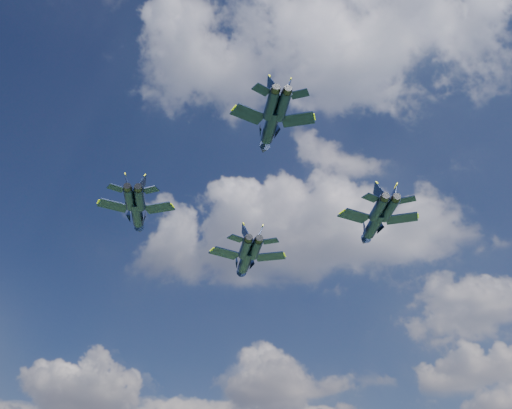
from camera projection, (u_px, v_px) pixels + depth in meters
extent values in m
cylinder|color=black|center=(246.00, 260.00, 101.34)|extent=(5.78, 9.89, 1.98)
cone|color=black|center=(241.00, 275.00, 106.75)|extent=(2.86, 3.38, 1.87)
ellipsoid|color=brown|center=(243.00, 266.00, 104.73)|extent=(2.25, 3.32, 0.90)
cube|color=black|center=(225.00, 253.00, 98.90)|extent=(5.60, 5.63, 0.20)
cube|color=black|center=(270.00, 257.00, 100.05)|extent=(5.15, 3.00, 0.20)
cube|color=black|center=(236.00, 238.00, 94.12)|extent=(2.94, 3.10, 0.15)
cube|color=black|center=(270.00, 241.00, 94.95)|extent=(2.77, 1.85, 0.15)
cube|color=black|center=(245.00, 233.00, 95.90)|extent=(2.03, 2.71, 3.32)
cube|color=black|center=(259.00, 234.00, 96.25)|extent=(1.79, 3.25, 3.32)
cylinder|color=black|center=(137.00, 213.00, 83.16)|extent=(4.24, 8.16, 1.62)
cone|color=black|center=(140.00, 230.00, 87.61)|extent=(2.22, 2.72, 1.53)
ellipsoid|color=brown|center=(139.00, 220.00, 85.95)|extent=(1.69, 2.72, 0.74)
cube|color=black|center=(113.00, 205.00, 81.35)|extent=(4.64, 4.49, 0.16)
cube|color=black|center=(159.00, 208.00, 81.91)|extent=(4.23, 2.51, 0.16)
cube|color=black|center=(116.00, 188.00, 77.36)|extent=(2.45, 2.50, 0.13)
cube|color=black|center=(151.00, 190.00, 77.76)|extent=(2.33, 1.65, 0.13)
cube|color=black|center=(127.00, 184.00, 78.73)|extent=(1.51, 2.31, 2.71)
cube|color=black|center=(142.00, 184.00, 78.91)|extent=(1.41, 2.68, 2.71)
cylinder|color=black|center=(375.00, 224.00, 88.51)|extent=(4.85, 9.27, 1.84)
cone|color=black|center=(364.00, 241.00, 93.56)|extent=(2.53, 3.09, 1.74)
ellipsoid|color=brown|center=(368.00, 231.00, 91.67)|extent=(1.93, 3.09, 0.84)
cube|color=black|center=(355.00, 216.00, 86.43)|extent=(5.27, 5.11, 0.18)
cube|color=black|center=(402.00, 218.00, 87.09)|extent=(4.79, 2.83, 0.18)
cube|color=black|center=(371.00, 198.00, 81.91)|extent=(2.78, 2.84, 0.14)
cube|color=black|center=(407.00, 200.00, 82.38)|extent=(2.64, 1.86, 0.14)
cube|color=black|center=(379.00, 193.00, 83.48)|extent=(1.72, 2.61, 3.07)
cube|color=black|center=(394.00, 194.00, 83.68)|extent=(1.61, 3.04, 3.07)
cylinder|color=black|center=(271.00, 126.00, 70.77)|extent=(4.46, 7.69, 1.54)
cone|color=black|center=(264.00, 149.00, 74.98)|extent=(2.22, 2.62, 1.46)
ellipsoid|color=brown|center=(267.00, 136.00, 73.41)|extent=(1.74, 2.58, 0.70)
cube|color=black|center=(248.00, 114.00, 68.89)|extent=(4.36, 4.37, 0.15)
cube|color=black|center=(298.00, 120.00, 69.75)|extent=(3.99, 2.31, 0.15)
cube|color=black|center=(262.00, 90.00, 65.16)|extent=(2.29, 2.41, 0.12)
cube|color=black|center=(300.00, 94.00, 65.79)|extent=(2.15, 1.45, 0.12)
cube|color=black|center=(271.00, 87.00, 66.54)|extent=(1.57, 2.12, 2.58)
cube|color=black|center=(287.00, 89.00, 66.81)|extent=(1.39, 2.53, 2.58)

